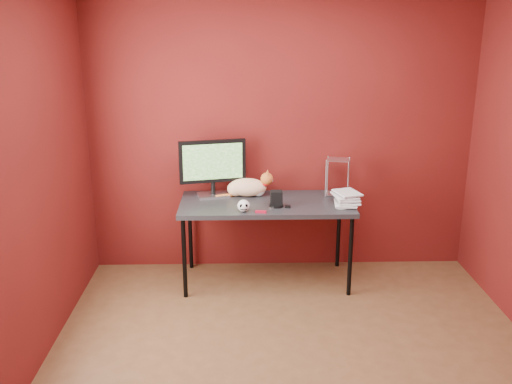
{
  "coord_description": "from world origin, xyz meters",
  "views": [
    {
      "loc": [
        -0.37,
        -3.35,
        2.28
      ],
      "look_at": [
        -0.25,
        1.15,
        0.91
      ],
      "focal_mm": 40.0,
      "sensor_mm": 36.0,
      "label": 1
    }
  ],
  "objects_px": {
    "desk": "(266,207)",
    "book_stack": "(339,134)",
    "skull_mug": "(244,206)",
    "speaker": "(276,199)",
    "monitor": "(213,165)",
    "cat": "(248,187)"
  },
  "relations": [
    {
      "from": "skull_mug",
      "to": "monitor",
      "type": "bearing_deg",
      "value": 120.74
    },
    {
      "from": "desk",
      "to": "book_stack",
      "type": "distance_m",
      "value": 0.9
    },
    {
      "from": "skull_mug",
      "to": "desk",
      "type": "bearing_deg",
      "value": 51.19
    },
    {
      "from": "monitor",
      "to": "speaker",
      "type": "distance_m",
      "value": 0.67
    },
    {
      "from": "desk",
      "to": "skull_mug",
      "type": "relative_size",
      "value": 14.4
    },
    {
      "from": "speaker",
      "to": "book_stack",
      "type": "distance_m",
      "value": 0.76
    },
    {
      "from": "desk",
      "to": "book_stack",
      "type": "xyz_separation_m",
      "value": [
        0.59,
        -0.09,
        0.67
      ]
    },
    {
      "from": "cat",
      "to": "book_stack",
      "type": "distance_m",
      "value": 0.96
    },
    {
      "from": "monitor",
      "to": "book_stack",
      "type": "relative_size",
      "value": 0.48
    },
    {
      "from": "book_stack",
      "to": "cat",
      "type": "bearing_deg",
      "value": 160.36
    },
    {
      "from": "desk",
      "to": "monitor",
      "type": "bearing_deg",
      "value": 158.79
    },
    {
      "from": "speaker",
      "to": "monitor",
      "type": "bearing_deg",
      "value": 148.22
    },
    {
      "from": "desk",
      "to": "cat",
      "type": "bearing_deg",
      "value": 131.1
    },
    {
      "from": "skull_mug",
      "to": "book_stack",
      "type": "distance_m",
      "value": 0.99
    },
    {
      "from": "skull_mug",
      "to": "book_stack",
      "type": "relative_size",
      "value": 0.08
    },
    {
      "from": "monitor",
      "to": "desk",
      "type": "bearing_deg",
      "value": -33.5
    },
    {
      "from": "skull_mug",
      "to": "book_stack",
      "type": "bearing_deg",
      "value": 11.13
    },
    {
      "from": "monitor",
      "to": "book_stack",
      "type": "distance_m",
      "value": 1.15
    },
    {
      "from": "skull_mug",
      "to": "speaker",
      "type": "xyz_separation_m",
      "value": [
        0.28,
        0.13,
        0.01
      ]
    },
    {
      "from": "desk",
      "to": "monitor",
      "type": "relative_size",
      "value": 2.55
    },
    {
      "from": "desk",
      "to": "cat",
      "type": "relative_size",
      "value": 2.9
    },
    {
      "from": "book_stack",
      "to": "monitor",
      "type": "bearing_deg",
      "value": 165.8
    }
  ]
}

